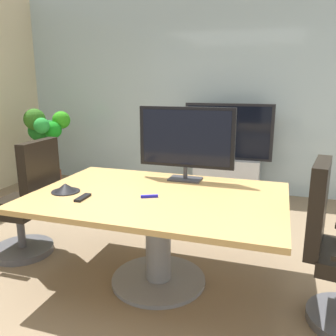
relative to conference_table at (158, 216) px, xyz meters
name	(u,v)px	position (x,y,z in m)	size (l,w,h in m)	color
ground_plane	(148,286)	(-0.05, -0.10, -0.56)	(7.27, 7.27, 0.00)	#7A664C
wall_back_glass_partition	(217,92)	(-0.05, 2.73, 0.89)	(6.27, 0.10, 2.90)	#9EB2B7
conference_table	(158,216)	(0.00, 0.00, 0.00)	(1.91, 1.28, 0.74)	#B2894C
office_chair_left	(27,208)	(-1.30, 0.07, -0.11)	(0.60, 0.57, 1.09)	#4C4C51
tv_monitor	(186,139)	(0.09, 0.47, 0.54)	(0.84, 0.18, 0.64)	#333338
wall_display_unit	(227,166)	(0.18, 2.37, -0.12)	(1.20, 0.36, 1.31)	#B7BABC
potted_plant	(46,138)	(-2.41, 1.87, 0.22)	(0.59, 0.59, 1.23)	brown
conference_phone	(65,188)	(-0.71, -0.17, 0.21)	(0.22, 0.22, 0.07)	black
remote_control	(83,198)	(-0.49, -0.27, 0.19)	(0.05, 0.17, 0.02)	black
whiteboard_marker	(149,196)	(-0.03, -0.09, 0.19)	(0.13, 0.02, 0.02)	#1919A5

